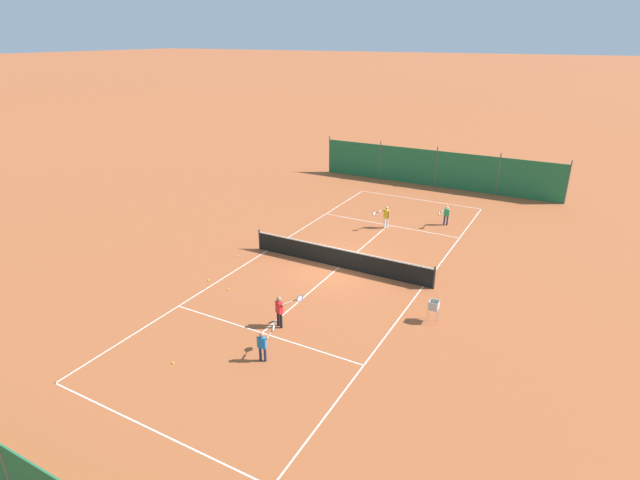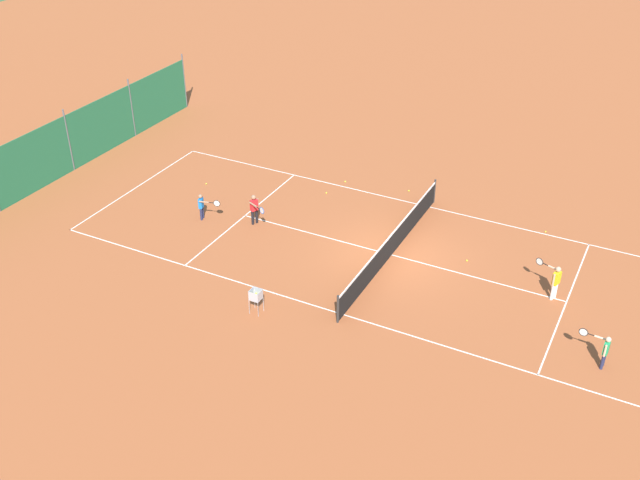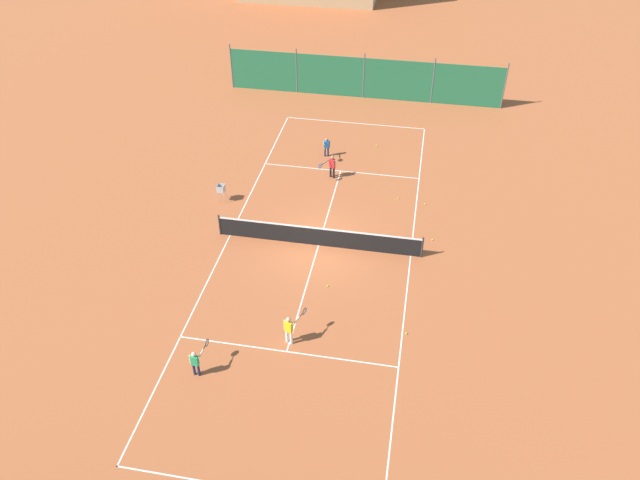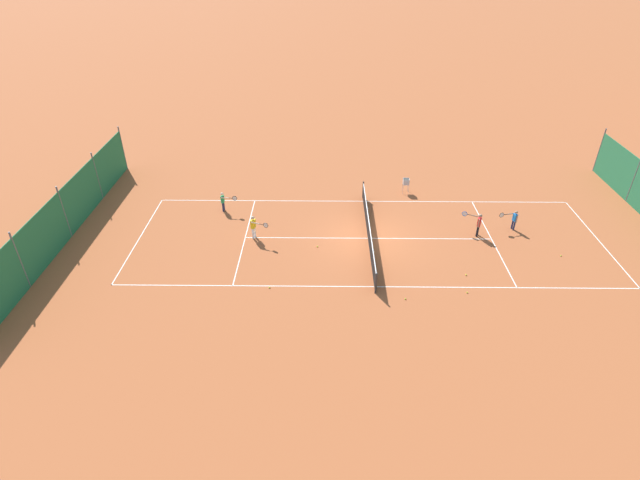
{
  "view_description": "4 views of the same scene",
  "coord_description": "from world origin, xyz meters",
  "px_view_note": "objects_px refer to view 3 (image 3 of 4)",
  "views": [
    {
      "loc": [
        -9.38,
        19.17,
        10.19
      ],
      "look_at": [
        1.27,
        -0.43,
        0.99
      ],
      "focal_mm": 28.0,
      "sensor_mm": 36.0,
      "label": 1
    },
    {
      "loc": [
        -21.96,
        -8.32,
        15.06
      ],
      "look_at": [
        -1.42,
        2.26,
        0.79
      ],
      "focal_mm": 42.0,
      "sensor_mm": 36.0,
      "label": 2
    },
    {
      "loc": [
        4.01,
        -21.43,
        17.27
      ],
      "look_at": [
        0.29,
        -1.2,
        1.26
      ],
      "focal_mm": 35.0,
      "sensor_mm": 36.0,
      "label": 3
    },
    {
      "loc": [
        21.95,
        -2.25,
        13.8
      ],
      "look_at": [
        1.68,
        -2.48,
        0.94
      ],
      "focal_mm": 28.0,
      "sensor_mm": 36.0,
      "label": 4
    }
  ],
  "objects_px": {
    "tennis_net": "(319,236)",
    "player_far_baseline": "(196,361)",
    "tennis_ball_alley_left": "(398,198)",
    "player_near_service": "(326,146)",
    "tennis_ball_by_net_right": "(406,333)",
    "tennis_ball_service_box": "(376,146)",
    "tennis_ball_alley_right": "(327,286)",
    "tennis_ball_mid_court": "(432,240)",
    "ball_hopper": "(221,189)",
    "player_far_service": "(290,328)",
    "player_near_baseline": "(332,165)",
    "tennis_ball_by_net_left": "(425,204)"
  },
  "relations": [
    {
      "from": "tennis_ball_service_box",
      "to": "tennis_ball_mid_court",
      "type": "relative_size",
      "value": 1.0
    },
    {
      "from": "tennis_ball_service_box",
      "to": "tennis_ball_alley_right",
      "type": "relative_size",
      "value": 1.0
    },
    {
      "from": "tennis_ball_alley_left",
      "to": "ball_hopper",
      "type": "height_order",
      "value": "ball_hopper"
    },
    {
      "from": "tennis_net",
      "to": "tennis_ball_alley_left",
      "type": "relative_size",
      "value": 139.09
    },
    {
      "from": "tennis_net",
      "to": "tennis_ball_mid_court",
      "type": "height_order",
      "value": "tennis_net"
    },
    {
      "from": "player_far_service",
      "to": "tennis_ball_by_net_left",
      "type": "xyz_separation_m",
      "value": [
        4.49,
        9.96,
        -0.71
      ]
    },
    {
      "from": "tennis_ball_alley_right",
      "to": "tennis_ball_alley_left",
      "type": "bearing_deg",
      "value": 71.45
    },
    {
      "from": "tennis_ball_alley_right",
      "to": "player_near_service",
      "type": "bearing_deg",
      "value": 100.2
    },
    {
      "from": "tennis_ball_alley_right",
      "to": "tennis_ball_mid_court",
      "type": "height_order",
      "value": "same"
    },
    {
      "from": "player_near_service",
      "to": "tennis_ball_alley_right",
      "type": "bearing_deg",
      "value": -79.8
    },
    {
      "from": "player_far_baseline",
      "to": "tennis_ball_mid_court",
      "type": "relative_size",
      "value": 17.31
    },
    {
      "from": "player_far_baseline",
      "to": "tennis_ball_by_net_right",
      "type": "distance_m",
      "value": 7.84
    },
    {
      "from": "player_near_service",
      "to": "ball_hopper",
      "type": "bearing_deg",
      "value": -130.02
    },
    {
      "from": "tennis_ball_alley_right",
      "to": "player_far_service",
      "type": "bearing_deg",
      "value": -104.53
    },
    {
      "from": "tennis_ball_service_box",
      "to": "tennis_ball_mid_court",
      "type": "xyz_separation_m",
      "value": [
        3.43,
        -8.09,
        0.0
      ]
    },
    {
      "from": "tennis_net",
      "to": "tennis_ball_by_net_left",
      "type": "height_order",
      "value": "tennis_net"
    },
    {
      "from": "tennis_net",
      "to": "ball_hopper",
      "type": "bearing_deg",
      "value": 153.72
    },
    {
      "from": "ball_hopper",
      "to": "player_near_service",
      "type": "bearing_deg",
      "value": 49.98
    },
    {
      "from": "player_far_baseline",
      "to": "ball_hopper",
      "type": "bearing_deg",
      "value": 102.99
    },
    {
      "from": "tennis_ball_alley_left",
      "to": "tennis_ball_by_net_right",
      "type": "distance_m",
      "value": 9.11
    },
    {
      "from": "player_near_service",
      "to": "tennis_ball_by_net_right",
      "type": "height_order",
      "value": "player_near_service"
    },
    {
      "from": "tennis_net",
      "to": "tennis_ball_alley_left",
      "type": "distance_m",
      "value": 5.4
    },
    {
      "from": "player_near_baseline",
      "to": "tennis_ball_mid_court",
      "type": "distance_m",
      "value": 6.98
    },
    {
      "from": "tennis_net",
      "to": "tennis_ball_alley_right",
      "type": "height_order",
      "value": "tennis_net"
    },
    {
      "from": "tennis_ball_alley_right",
      "to": "ball_hopper",
      "type": "distance_m",
      "value": 8.11
    },
    {
      "from": "player_near_service",
      "to": "tennis_ball_alley_left",
      "type": "height_order",
      "value": "player_near_service"
    },
    {
      "from": "player_far_service",
      "to": "ball_hopper",
      "type": "relative_size",
      "value": 1.43
    },
    {
      "from": "tennis_net",
      "to": "tennis_ball_mid_court",
      "type": "xyz_separation_m",
      "value": [
        4.99,
        1.27,
        -0.47
      ]
    },
    {
      "from": "player_near_service",
      "to": "tennis_ball_service_box",
      "type": "bearing_deg",
      "value": 32.56
    },
    {
      "from": "tennis_ball_service_box",
      "to": "tennis_ball_alley_right",
      "type": "height_order",
      "value": "same"
    },
    {
      "from": "tennis_ball_alley_left",
      "to": "tennis_ball_by_net_left",
      "type": "bearing_deg",
      "value": -11.17
    },
    {
      "from": "player_far_service",
      "to": "tennis_ball_by_net_right",
      "type": "relative_size",
      "value": 19.34
    },
    {
      "from": "tennis_net",
      "to": "tennis_ball_by_net_right",
      "type": "bearing_deg",
      "value": -48.03
    },
    {
      "from": "player_far_service",
      "to": "tennis_ball_mid_court",
      "type": "xyz_separation_m",
      "value": [
        4.97,
        7.16,
        -0.71
      ]
    },
    {
      "from": "player_far_baseline",
      "to": "tennis_ball_by_net_left",
      "type": "relative_size",
      "value": 17.31
    },
    {
      "from": "player_far_service",
      "to": "tennis_ball_alley_left",
      "type": "xyz_separation_m",
      "value": [
        3.18,
        10.22,
        -0.71
      ]
    },
    {
      "from": "tennis_ball_by_net_right",
      "to": "tennis_ball_by_net_left",
      "type": "distance_m",
      "value": 8.8
    },
    {
      "from": "tennis_ball_alley_left",
      "to": "tennis_ball_service_box",
      "type": "bearing_deg",
      "value": 108.05
    },
    {
      "from": "player_near_service",
      "to": "player_far_service",
      "type": "distance_m",
      "value": 13.66
    },
    {
      "from": "tennis_ball_service_box",
      "to": "player_far_baseline",
      "type": "bearing_deg",
      "value": -104.28
    },
    {
      "from": "ball_hopper",
      "to": "player_far_service",
      "type": "bearing_deg",
      "value": -58.01
    },
    {
      "from": "player_near_baseline",
      "to": "ball_hopper",
      "type": "distance_m",
      "value": 5.8
    },
    {
      "from": "tennis_net",
      "to": "player_far_baseline",
      "type": "bearing_deg",
      "value": -109.73
    },
    {
      "from": "player_near_baseline",
      "to": "tennis_ball_mid_court",
      "type": "bearing_deg",
      "value": -39.44
    },
    {
      "from": "player_far_baseline",
      "to": "tennis_ball_service_box",
      "type": "xyz_separation_m",
      "value": [
        4.41,
        17.33,
        -0.64
      ]
    },
    {
      "from": "tennis_net",
      "to": "player_far_baseline",
      "type": "height_order",
      "value": "player_far_baseline"
    },
    {
      "from": "player_far_service",
      "to": "tennis_ball_mid_court",
      "type": "relative_size",
      "value": 19.34
    },
    {
      "from": "tennis_ball_by_net_left",
      "to": "player_far_service",
      "type": "bearing_deg",
      "value": -114.28
    },
    {
      "from": "tennis_ball_by_net_right",
      "to": "player_near_service",
      "type": "bearing_deg",
      "value": 112.86
    },
    {
      "from": "tennis_ball_alley_right",
      "to": "tennis_ball_by_net_left",
      "type": "height_order",
      "value": "same"
    }
  ]
}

